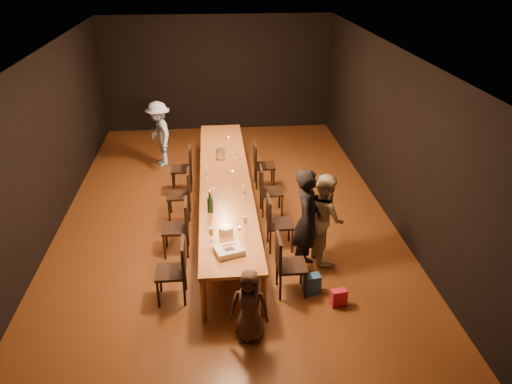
{
  "coord_description": "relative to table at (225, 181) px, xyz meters",
  "views": [
    {
      "loc": [
        -0.19,
        -8.21,
        4.53
      ],
      "look_at": [
        0.46,
        -1.1,
        1.0
      ],
      "focal_mm": 35.0,
      "sensor_mm": 36.0,
      "label": 1
    }
  ],
  "objects": [
    {
      "name": "tealight_far",
      "position": [
        0.15,
        2.1,
        0.06
      ],
      "size": [
        0.05,
        0.05,
        0.03
      ],
      "primitive_type": "cylinder",
      "color": "#B2B7B2",
      "rests_on": "table"
    },
    {
      "name": "table",
      "position": [
        0.0,
        0.0,
        0.0
      ],
      "size": [
        0.9,
        6.0,
        0.75
      ],
      "color": "brown",
      "rests_on": "ground"
    },
    {
      "name": "chair_right_0",
      "position": [
        0.85,
        -2.4,
        -0.24
      ],
      "size": [
        0.42,
        0.42,
        0.93
      ],
      "primitive_type": null,
      "rotation": [
        0.0,
        0.0,
        -1.57
      ],
      "color": "black",
      "rests_on": "ground"
    },
    {
      "name": "child",
      "position": [
        0.18,
        -3.29,
        -0.19
      ],
      "size": [
        0.55,
        0.41,
        1.01
      ],
      "primitive_type": "imported",
      "rotation": [
        0.0,
        0.0,
        -0.2
      ],
      "color": "#432F25",
      "rests_on": "ground"
    },
    {
      "name": "gift_bag_blue",
      "position": [
        1.15,
        -2.45,
        -0.55
      ],
      "size": [
        0.26,
        0.2,
        0.3
      ],
      "primitive_type": "cube",
      "rotation": [
        0.0,
        0.0,
        0.21
      ],
      "color": "#255EA1",
      "rests_on": "ground"
    },
    {
      "name": "ice_bucket",
      "position": [
        -0.06,
        0.96,
        0.15
      ],
      "size": [
        0.2,
        0.2,
        0.2
      ],
      "primitive_type": "cylinder",
      "rotation": [
        0.0,
        0.0,
        0.14
      ],
      "color": "silver",
      "rests_on": "table"
    },
    {
      "name": "plate_stack",
      "position": [
        -0.05,
        -1.93,
        0.11
      ],
      "size": [
        0.26,
        0.26,
        0.12
      ],
      "primitive_type": "cylinder",
      "rotation": [
        0.0,
        0.0,
        -0.32
      ],
      "color": "white",
      "rests_on": "table"
    },
    {
      "name": "wineglass_0",
      "position": [
        -0.27,
        -2.11,
        0.15
      ],
      "size": [
        0.06,
        0.06,
        0.21
      ],
      "primitive_type": null,
      "color": "beige",
      "rests_on": "table"
    },
    {
      "name": "chair_left_0",
      "position": [
        -0.85,
        -2.4,
        -0.24
      ],
      "size": [
        0.42,
        0.42,
        0.93
      ],
      "primitive_type": null,
      "rotation": [
        0.0,
        0.0,
        1.57
      ],
      "color": "black",
      "rests_on": "ground"
    },
    {
      "name": "wineglass_5",
      "position": [
        0.27,
        0.93,
        0.15
      ],
      "size": [
        0.06,
        0.06,
        0.21
      ],
      "primitive_type": null,
      "color": "silver",
      "rests_on": "table"
    },
    {
      "name": "chair_left_1",
      "position": [
        -0.85,
        -1.2,
        -0.24
      ],
      "size": [
        0.42,
        0.42,
        0.93
      ],
      "primitive_type": null,
      "rotation": [
        0.0,
        0.0,
        1.57
      ],
      "color": "black",
      "rests_on": "ground"
    },
    {
      "name": "man_blue",
      "position": [
        -1.38,
        2.55,
        0.04
      ],
      "size": [
        0.87,
        1.09,
        1.48
      ],
      "primitive_type": "imported",
      "rotation": [
        0.0,
        0.0,
        -1.19
      ],
      "color": "#9BC0EF",
      "rests_on": "ground"
    },
    {
      "name": "champagne_bottle",
      "position": [
        -0.28,
        -1.25,
        0.24
      ],
      "size": [
        0.09,
        0.09,
        0.38
      ],
      "primitive_type": null,
      "rotation": [
        0.0,
        0.0,
        -0.0
      ],
      "color": "black",
      "rests_on": "table"
    },
    {
      "name": "woman_tan",
      "position": [
        1.5,
        -1.56,
        0.03
      ],
      "size": [
        0.66,
        0.79,
        1.46
      ],
      "primitive_type": "imported",
      "rotation": [
        0.0,
        0.0,
        1.73
      ],
      "color": "beige",
      "rests_on": "ground"
    },
    {
      "name": "room_shell",
      "position": [
        0.0,
        0.0,
        1.38
      ],
      "size": [
        6.04,
        10.04,
        3.02
      ],
      "color": "black",
      "rests_on": "ground"
    },
    {
      "name": "chair_left_2",
      "position": [
        -0.85,
        0.0,
        -0.24
      ],
      "size": [
        0.42,
        0.42,
        0.93
      ],
      "primitive_type": null,
      "rotation": [
        0.0,
        0.0,
        1.57
      ],
      "color": "black",
      "rests_on": "ground"
    },
    {
      "name": "woman_birthday",
      "position": [
        1.17,
        -1.81,
        0.13
      ],
      "size": [
        0.54,
        0.69,
        1.67
      ],
      "primitive_type": "imported",
      "rotation": [
        0.0,
        0.0,
        1.32
      ],
      "color": "black",
      "rests_on": "ground"
    },
    {
      "name": "gift_bag_red",
      "position": [
        1.47,
        -2.77,
        -0.57
      ],
      "size": [
        0.23,
        0.15,
        0.26
      ],
      "primitive_type": "cube",
      "rotation": [
        0.0,
        0.0,
        0.14
      ],
      "color": "red",
      "rests_on": "ground"
    },
    {
      "name": "birthday_cake",
      "position": [
        -0.03,
        -2.45,
        0.09
      ],
      "size": [
        0.45,
        0.4,
        0.09
      ],
      "rotation": [
        0.0,
        0.0,
        0.31
      ],
      "color": "white",
      "rests_on": "table"
    },
    {
      "name": "chair_left_3",
      "position": [
        -0.85,
        1.2,
        -0.24
      ],
      "size": [
        0.42,
        0.42,
        0.93
      ],
      "primitive_type": null,
      "rotation": [
        0.0,
        0.0,
        1.57
      ],
      "color": "black",
      "rests_on": "ground"
    },
    {
      "name": "chair_right_1",
      "position": [
        0.85,
        -1.2,
        -0.24
      ],
      "size": [
        0.42,
        0.42,
        0.93
      ],
      "primitive_type": null,
      "rotation": [
        0.0,
        0.0,
        -1.57
      ],
      "color": "black",
      "rests_on": "ground"
    },
    {
      "name": "wineglass_4",
      "position": [
        -0.33,
        0.05,
        0.15
      ],
      "size": [
        0.06,
        0.06,
        0.21
      ],
      "primitive_type": null,
      "color": "silver",
      "rests_on": "table"
    },
    {
      "name": "wineglass_3",
      "position": [
        0.29,
        -0.76,
        0.15
      ],
      "size": [
        0.06,
        0.06,
        0.21
      ],
      "primitive_type": null,
      "color": "beige",
      "rests_on": "table"
    },
    {
      "name": "tealight_mid",
      "position": [
        0.15,
        0.25,
        0.06
      ],
      "size": [
        0.05,
        0.05,
        0.03
      ],
      "primitive_type": "cylinder",
      "color": "#B2B7B2",
      "rests_on": "table"
    },
    {
      "name": "wineglass_2",
      "position": [
        -0.22,
        -0.8,
        0.15
      ],
      "size": [
        0.06,
        0.06,
        0.21
      ],
      "primitive_type": null,
      "color": "silver",
      "rests_on": "table"
    },
    {
      "name": "ground",
      "position": [
        0.0,
        0.0,
        -0.7
      ],
      "size": [
        10.0,
        10.0,
        0.0
      ],
      "primitive_type": "plane",
      "color": "#4F3113",
      "rests_on": "ground"
    },
    {
      "name": "wineglass_1",
      "position": [
        0.24,
        -1.81,
        0.15
      ],
      "size": [
        0.06,
        0.06,
        0.21
      ],
      "primitive_type": null,
      "color": "beige",
      "rests_on": "table"
    },
    {
      "name": "chair_right_3",
      "position": [
        0.85,
        1.2,
        -0.24
      ],
      "size": [
        0.42,
        0.42,
        0.93
      ],
      "primitive_type": null,
      "rotation": [
        0.0,
        0.0,
        -1.57
      ],
      "color": "black",
      "rests_on": "ground"
    },
    {
      "name": "chair_right_2",
      "position": [
        0.85,
        0.0,
        -0.24
      ],
      "size": [
        0.42,
        0.42,
        0.93
      ],
      "primitive_type": null,
      "rotation": [
        0.0,
        0.0,
        -1.57
      ],
      "color": "black",
      "rests_on": "ground"
    },
    {
      "name": "tealight_near",
      "position": [
        0.15,
        -1.8,
        0.06
      ],
      "size": [
        0.05,
        0.05,
        0.03
      ],
      "primitive_type": "cylinder",
      "color": "#B2B7B2",
      "rests_on": "table"
    }
  ]
}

